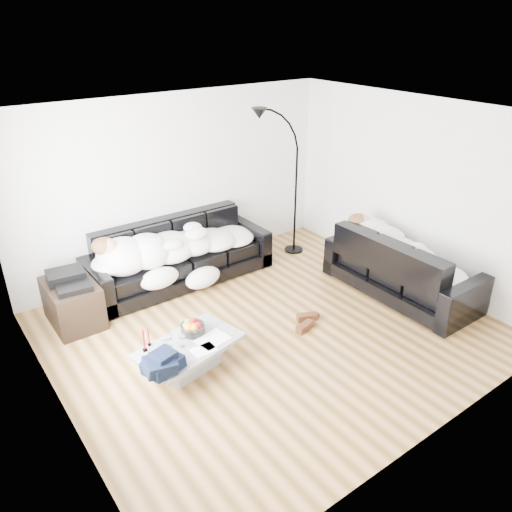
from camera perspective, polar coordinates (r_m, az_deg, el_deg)
ground at (r=6.28m, az=1.63°, el=-8.38°), size 5.00×5.00×0.00m
wall_back at (r=7.44m, az=-8.99°, el=8.12°), size 5.00×0.02×2.60m
wall_left at (r=4.71m, az=-23.11°, el=-4.81°), size 0.02×4.50×2.60m
wall_right at (r=7.36m, az=17.49°, el=7.03°), size 0.02×4.50×2.60m
ceiling at (r=5.27m, az=2.00°, el=15.65°), size 5.00×5.00×0.00m
sofa_back at (r=7.26m, az=-8.72°, el=0.36°), size 2.68×0.93×0.88m
sofa_right at (r=7.14m, az=16.38°, el=-0.98°), size 0.92×2.14×0.87m
sleeper_back at (r=7.14m, az=-8.64°, el=1.73°), size 2.26×0.78×0.45m
sleeper_right at (r=7.05m, az=16.59°, el=0.55°), size 0.78×1.84×0.45m
teal_cushion at (r=7.35m, az=12.37°, el=2.77°), size 0.42×0.38×0.20m
coffee_table at (r=5.62m, az=-7.57°, el=-11.30°), size 1.24×0.88×0.33m
fruit_bowl at (r=5.64m, az=-7.27°, el=-7.98°), size 0.30×0.30×0.17m
wine_glass_a at (r=5.47m, az=-9.86°, el=-9.47°), size 0.07×0.07×0.16m
wine_glass_b at (r=5.37m, az=-10.33°, el=-10.20°), size 0.09×0.09×0.17m
wine_glass_c at (r=5.44m, az=-8.45°, el=-9.49°), size 0.09×0.09×0.17m
candle_left at (r=5.43m, az=-12.69°, el=-9.40°), size 0.06×0.06×0.26m
candle_right at (r=5.51m, az=-12.17°, el=-9.06°), size 0.05×0.05×0.21m
newspaper_a at (r=5.55m, az=-4.98°, el=-9.46°), size 0.39×0.32×0.01m
newspaper_b at (r=5.41m, az=-6.00°, el=-10.59°), size 0.26×0.19×0.01m
navy_jacket at (r=5.08m, az=-11.04°, el=-11.37°), size 0.46×0.42×0.20m
shoes at (r=6.36m, az=5.73°, el=-7.49°), size 0.45×0.34×0.10m
av_cabinet at (r=6.67m, az=-20.20°, el=-5.08°), size 0.56×0.82×0.56m
stereo at (r=6.51m, az=-20.66°, el=-2.46°), size 0.48×0.39×0.13m
floor_lamp at (r=7.91m, az=4.58°, el=7.52°), size 0.80×0.44×2.09m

